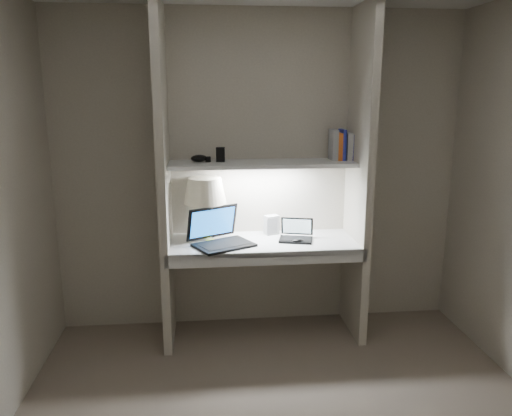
{
  "coord_description": "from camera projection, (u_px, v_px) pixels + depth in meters",
  "views": [
    {
      "loc": [
        -0.42,
        -2.4,
        1.89
      ],
      "look_at": [
        -0.07,
        1.05,
        1.07
      ],
      "focal_mm": 35.0,
      "sensor_mm": 36.0,
      "label": 1
    }
  ],
  "objects": [
    {
      "name": "shelf",
      "position": [
        262.0,
        164.0,
        3.77
      ],
      "size": [
        1.4,
        0.36,
        0.03
      ],
      "primitive_type": "cube",
      "color": "silver",
      "rests_on": "back_wall"
    },
    {
      "name": "cable_coil",
      "position": [
        300.0,
        238.0,
        3.85
      ],
      "size": [
        0.13,
        0.13,
        0.01
      ],
      "primitive_type": "torus",
      "rotation": [
        0.0,
        0.0,
        -0.25
      ],
      "color": "black",
      "rests_on": "desk"
    },
    {
      "name": "alcove_panel_left",
      "position": [
        164.0,
        181.0,
        3.63
      ],
      "size": [
        0.06,
        0.55,
        2.5
      ],
      "primitive_type": "cube",
      "color": "beige",
      "rests_on": "floor"
    },
    {
      "name": "laptop_main",
      "position": [
        220.0,
        236.0,
        3.72
      ],
      "size": [
        0.53,
        0.5,
        0.27
      ],
      "rotation": [
        0.0,
        0.0,
        0.48
      ],
      "color": "black",
      "rests_on": "desk"
    },
    {
      "name": "book_row",
      "position": [
        344.0,
        145.0,
        3.85
      ],
      "size": [
        0.22,
        0.16,
        0.24
      ],
      "color": "silver",
      "rests_on": "shelf"
    },
    {
      "name": "laptop_netbook",
      "position": [
        296.0,
        235.0,
        3.84
      ],
      "size": [
        0.29,
        0.27,
        0.16
      ],
      "rotation": [
        0.0,
        0.0,
        -0.26
      ],
      "color": "black",
      "rests_on": "desk"
    },
    {
      "name": "sticky_note",
      "position": [
        210.0,
        240.0,
        3.82
      ],
      "size": [
        0.09,
        0.09,
        0.0
      ],
      "primitive_type": "cube",
      "rotation": [
        0.0,
        0.0,
        0.39
      ],
      "color": "#EAFF35",
      "rests_on": "desk"
    },
    {
      "name": "shelf_box",
      "position": [
        220.0,
        155.0,
        3.76
      ],
      "size": [
        0.07,
        0.05,
        0.11
      ],
      "primitive_type": "cube",
      "rotation": [
        0.0,
        0.0,
        -0.11
      ],
      "color": "black",
      "rests_on": "shelf"
    },
    {
      "name": "speaker",
      "position": [
        272.0,
        225.0,
        3.98
      ],
      "size": [
        0.13,
        0.11,
        0.15
      ],
      "primitive_type": "cube",
      "rotation": [
        0.0,
        0.0,
        0.37
      ],
      "color": "silver",
      "rests_on": "desk"
    },
    {
      "name": "table_lamp",
      "position": [
        205.0,
        198.0,
        3.8
      ],
      "size": [
        0.32,
        0.32,
        0.48
      ],
      "color": "white",
      "rests_on": "desk"
    },
    {
      "name": "strip_light",
      "position": [
        262.0,
        167.0,
        3.77
      ],
      "size": [
        0.6,
        0.04,
        0.02
      ],
      "primitive_type": "cube",
      "color": "white",
      "rests_on": "shelf"
    },
    {
      "name": "back_wall",
      "position": [
        260.0,
        173.0,
        3.96
      ],
      "size": [
        3.2,
        0.01,
        2.5
      ],
      "primitive_type": "cube",
      "color": "beige",
      "rests_on": "floor"
    },
    {
      "name": "desk_apron",
      "position": [
        267.0,
        258.0,
        3.57
      ],
      "size": [
        1.46,
        0.03,
        0.1
      ],
      "primitive_type": "cube",
      "color": "silver",
      "rests_on": "desk"
    },
    {
      "name": "shelf_gadget",
      "position": [
        199.0,
        158.0,
        3.74
      ],
      "size": [
        0.15,
        0.12,
        0.05
      ],
      "primitive_type": "ellipsoid",
      "rotation": [
        0.0,
        0.0,
        0.3
      ],
      "color": "black",
      "rests_on": "shelf"
    },
    {
      "name": "desk",
      "position": [
        263.0,
        243.0,
        3.81
      ],
      "size": [
        1.4,
        0.55,
        0.04
      ],
      "primitive_type": "cube",
      "color": "white",
      "rests_on": "alcove_panel_left"
    },
    {
      "name": "mouse",
      "position": [
        297.0,
        241.0,
        3.75
      ],
      "size": [
        0.1,
        0.07,
        0.04
      ],
      "primitive_type": "ellipsoid",
      "rotation": [
        0.0,
        0.0,
        -0.09
      ],
      "color": "black",
      "rests_on": "desk"
    },
    {
      "name": "alcove_panel_right",
      "position": [
        359.0,
        177.0,
        3.77
      ],
      "size": [
        0.06,
        0.55,
        2.5
      ],
      "primitive_type": "cube",
      "color": "beige",
      "rests_on": "floor"
    }
  ]
}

